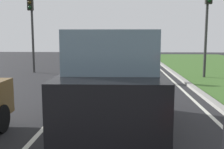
{
  "coord_description": "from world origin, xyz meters",
  "views": [
    {
      "loc": [
        1.26,
        2.99,
        2.14
      ],
      "look_at": [
        0.89,
        9.86,
        1.2
      ],
      "focal_mm": 42.99,
      "sensor_mm": 36.0,
      "label": 1
    }
  ],
  "objects": [
    {
      "name": "ground_plane",
      "position": [
        0.0,
        14.0,
        0.0
      ],
      "size": [
        60.0,
        60.0,
        0.0
      ],
      "primitive_type": "plane",
      "color": "#262628"
    },
    {
      "name": "lane_line_center",
      "position": [
        -0.7,
        14.0,
        0.0
      ],
      "size": [
        0.12,
        32.0,
        0.01
      ],
      "primitive_type": "cube",
      "color": "silver",
      "rests_on": "ground"
    },
    {
      "name": "lane_line_right_edge",
      "position": [
        3.6,
        14.0,
        0.0
      ],
      "size": [
        0.12,
        32.0,
        0.01
      ],
      "primitive_type": "cube",
      "color": "silver",
      "rests_on": "ground"
    },
    {
      "name": "curb_right",
      "position": [
        4.1,
        14.0,
        0.06
      ],
      "size": [
        0.24,
        48.0,
        0.12
      ],
      "primitive_type": "cube",
      "color": "#9E9B93",
      "rests_on": "ground"
    },
    {
      "name": "car_suv_ahead",
      "position": [
        0.95,
        8.95,
        1.17
      ],
      "size": [
        2.05,
        4.54,
        2.28
      ],
      "rotation": [
        0.0,
        0.0,
        0.02
      ],
      "color": "black",
      "rests_on": "ground"
    },
    {
      "name": "traffic_light_near_right",
      "position": [
        5.43,
        17.34,
        3.38
      ],
      "size": [
        0.32,
        0.5,
        4.97
      ],
      "color": "#2D2D2D",
      "rests_on": "ground"
    },
    {
      "name": "traffic_light_overhead_left",
      "position": [
        -4.52,
        19.28,
        3.32
      ],
      "size": [
        0.32,
        0.5,
        4.84
      ],
      "color": "#2D2D2D",
      "rests_on": "ground"
    }
  ]
}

